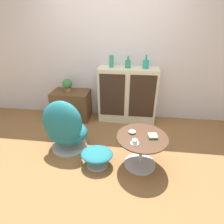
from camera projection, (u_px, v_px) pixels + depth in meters
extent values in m
plane|color=olive|center=(101.00, 160.00, 2.59)|extent=(12.00, 12.00, 0.00)
cube|color=silver|center=(113.00, 53.00, 3.30)|extent=(6.40, 0.06, 2.60)
cube|color=beige|center=(127.00, 95.00, 3.43)|extent=(1.11, 0.36, 1.08)
cube|color=#332319|center=(112.00, 96.00, 3.28)|extent=(0.47, 0.01, 0.82)
cube|color=#332319|center=(142.00, 97.00, 3.22)|extent=(0.47, 0.01, 0.82)
cube|color=brown|center=(72.00, 105.00, 3.62)|extent=(0.74, 0.47, 0.59)
cylinder|color=beige|center=(68.00, 112.00, 3.44)|extent=(0.22, 0.01, 0.22)
cylinder|color=#B7B7BC|center=(70.00, 145.00, 2.88)|extent=(0.57, 0.57, 0.02)
cylinder|color=#B7B7BC|center=(69.00, 142.00, 2.85)|extent=(0.06, 0.06, 0.10)
ellipsoid|color=#1E6B75|center=(68.00, 132.00, 2.76)|extent=(0.71, 0.63, 0.30)
ellipsoid|color=#1E6B75|center=(62.00, 122.00, 2.55)|extent=(0.69, 0.49, 0.68)
cylinder|color=#B7B7BC|center=(97.00, 163.00, 2.52)|extent=(0.31, 0.31, 0.02)
cylinder|color=#B7B7BC|center=(97.00, 160.00, 2.48)|extent=(0.04, 0.04, 0.12)
ellipsoid|color=#1E6B75|center=(97.00, 154.00, 2.44)|extent=(0.45, 0.38, 0.09)
cylinder|color=#B7B7BC|center=(140.00, 164.00, 2.52)|extent=(0.45, 0.45, 0.02)
cylinder|color=#B7B7BC|center=(141.00, 151.00, 2.41)|extent=(0.04, 0.04, 0.45)
cylinder|color=#472D1E|center=(142.00, 137.00, 2.30)|extent=(0.68, 0.68, 0.02)
cylinder|color=#2D8E6B|center=(112.00, 61.00, 3.17)|extent=(0.08, 0.08, 0.22)
cylinder|color=#2D8E6B|center=(128.00, 64.00, 3.16)|extent=(0.10, 0.10, 0.13)
cylinder|color=#2D8E6B|center=(128.00, 58.00, 3.11)|extent=(0.04, 0.04, 0.08)
cylinder|color=teal|center=(146.00, 64.00, 3.12)|extent=(0.11, 0.11, 0.15)
cylinder|color=teal|center=(146.00, 58.00, 3.07)|extent=(0.04, 0.04, 0.09)
cylinder|color=#996B4C|center=(68.00, 90.00, 3.48)|extent=(0.12, 0.12, 0.08)
sphere|color=#387A3D|center=(67.00, 84.00, 3.42)|extent=(0.19, 0.19, 0.19)
cylinder|color=white|center=(135.00, 143.00, 2.17)|extent=(0.11, 0.11, 0.01)
cylinder|color=white|center=(135.00, 141.00, 2.16)|extent=(0.07, 0.07, 0.06)
cube|color=#237038|center=(153.00, 137.00, 2.28)|extent=(0.13, 0.12, 0.02)
cube|color=beige|center=(153.00, 135.00, 2.27)|extent=(0.13, 0.12, 0.02)
ellipsoid|color=beige|center=(132.00, 132.00, 2.37)|extent=(0.10, 0.10, 0.04)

